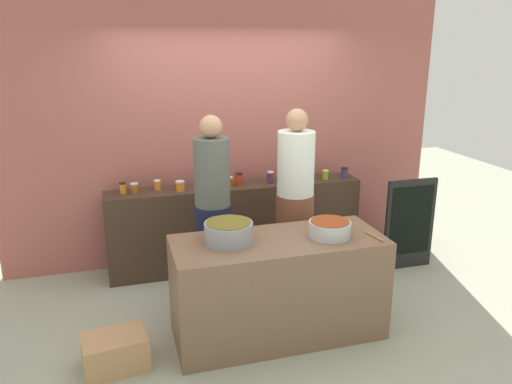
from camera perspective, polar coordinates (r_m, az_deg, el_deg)
ground at (r=4.64m, az=1.24°, el=-13.73°), size 12.00×12.00×0.00m
storefront_wall at (r=5.47m, az=-3.24°, el=7.73°), size 4.80×0.12×3.00m
display_shelf at (r=5.41m, az=-2.22°, el=-3.85°), size 2.70×0.36×0.91m
prep_table at (r=4.19m, az=2.52°, el=-10.74°), size 1.70×0.70×0.84m
preserve_jar_0 at (r=5.14m, az=-14.87°, el=0.44°), size 0.07×0.07×0.11m
preserve_jar_1 at (r=5.12m, az=-13.64°, el=0.45°), size 0.08×0.08×0.10m
preserve_jar_2 at (r=5.19m, az=-11.13°, el=0.81°), size 0.07×0.07×0.10m
preserve_jar_3 at (r=5.11m, az=-8.60°, el=0.70°), size 0.09×0.09×0.10m
preserve_jar_4 at (r=5.18m, az=-5.64°, el=1.17°), size 0.09×0.09×0.12m
preserve_jar_5 at (r=5.21m, az=-3.03°, el=1.19°), size 0.07×0.07×0.11m
preserve_jar_6 at (r=5.24m, az=-1.94°, el=1.46°), size 0.08×0.08×0.13m
preserve_jar_7 at (r=5.33m, az=1.64°, el=1.69°), size 0.07×0.07×0.13m
preserve_jar_8 at (r=5.34m, az=3.32°, el=1.65°), size 0.07×0.07×0.12m
preserve_jar_9 at (r=5.42m, az=4.63°, el=1.80°), size 0.09×0.09×0.11m
preserve_jar_10 at (r=5.54m, az=6.18°, el=2.23°), size 0.09×0.09×0.13m
preserve_jar_11 at (r=5.52m, az=7.87°, el=1.95°), size 0.07×0.07×0.10m
preserve_jar_12 at (r=5.60m, az=10.00°, el=2.14°), size 0.08×0.08×0.12m
cooking_pot_left at (r=3.94m, az=-3.12°, el=-4.56°), size 0.38×0.38×0.17m
cooking_pot_center at (r=4.09m, az=8.36°, el=-4.15°), size 0.34×0.34×0.13m
wooden_spoon at (r=4.15m, az=13.25°, el=-4.92°), size 0.05×0.22×0.02m
cook_with_tongs at (r=4.49m, az=-4.87°, el=-3.45°), size 0.33×0.33×1.76m
cook_in_cap at (r=4.79m, az=4.42°, el=-2.14°), size 0.36×0.36×1.78m
bread_crate at (r=4.07m, az=-15.70°, el=-17.03°), size 0.51×0.40×0.26m
chalkboard_sign at (r=5.58m, az=17.03°, el=-3.48°), size 0.57×0.05×0.98m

